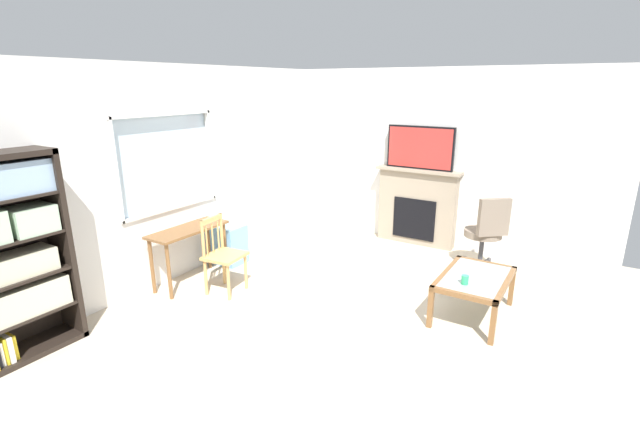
{
  "coord_description": "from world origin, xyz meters",
  "views": [
    {
      "loc": [
        -3.76,
        -2.05,
        2.36
      ],
      "look_at": [
        0.27,
        0.48,
        0.92
      ],
      "focal_mm": 25.29,
      "sensor_mm": 36.0,
      "label": 1
    }
  ],
  "objects_px": {
    "desk_under_window": "(189,238)",
    "fireplace": "(417,206)",
    "wooden_chair": "(222,254)",
    "plastic_drawer_unit": "(229,244)",
    "office_chair": "(487,230)",
    "tv": "(420,148)",
    "bookshelf": "(9,252)",
    "coffee_table": "(475,282)",
    "sippy_cup": "(465,280)"
  },
  "relations": [
    {
      "from": "plastic_drawer_unit",
      "to": "sippy_cup",
      "type": "relative_size",
      "value": 5.89
    },
    {
      "from": "fireplace",
      "to": "bookshelf",
      "type": "bearing_deg",
      "value": 157.8
    },
    {
      "from": "bookshelf",
      "to": "sippy_cup",
      "type": "xyz_separation_m",
      "value": [
        2.6,
        -3.22,
        -0.48
      ]
    },
    {
      "from": "tv",
      "to": "office_chair",
      "type": "xyz_separation_m",
      "value": [
        -0.5,
        -1.14,
        -0.92
      ]
    },
    {
      "from": "desk_under_window",
      "to": "wooden_chair",
      "type": "height_order",
      "value": "wooden_chair"
    },
    {
      "from": "bookshelf",
      "to": "coffee_table",
      "type": "height_order",
      "value": "bookshelf"
    },
    {
      "from": "wooden_chair",
      "to": "desk_under_window",
      "type": "bearing_deg",
      "value": 92.97
    },
    {
      "from": "plastic_drawer_unit",
      "to": "office_chair",
      "type": "relative_size",
      "value": 0.53
    },
    {
      "from": "plastic_drawer_unit",
      "to": "coffee_table",
      "type": "height_order",
      "value": "plastic_drawer_unit"
    },
    {
      "from": "plastic_drawer_unit",
      "to": "coffee_table",
      "type": "relative_size",
      "value": 0.53
    },
    {
      "from": "bookshelf",
      "to": "wooden_chair",
      "type": "xyz_separation_m",
      "value": [
        1.9,
        -0.62,
        -0.52
      ]
    },
    {
      "from": "wooden_chair",
      "to": "sippy_cup",
      "type": "distance_m",
      "value": 2.69
    },
    {
      "from": "tv",
      "to": "sippy_cup",
      "type": "relative_size",
      "value": 11.09
    },
    {
      "from": "desk_under_window",
      "to": "plastic_drawer_unit",
      "type": "relative_size",
      "value": 1.88
    },
    {
      "from": "coffee_table",
      "to": "sippy_cup",
      "type": "distance_m",
      "value": 0.28
    },
    {
      "from": "bookshelf",
      "to": "tv",
      "type": "distance_m",
      "value": 5.1
    },
    {
      "from": "bookshelf",
      "to": "wooden_chair",
      "type": "distance_m",
      "value": 2.06
    },
    {
      "from": "tv",
      "to": "bookshelf",
      "type": "bearing_deg",
      "value": 157.73
    },
    {
      "from": "wooden_chair",
      "to": "plastic_drawer_unit",
      "type": "distance_m",
      "value": 0.92
    },
    {
      "from": "tv",
      "to": "wooden_chair",
      "type": "bearing_deg",
      "value": 155.05
    },
    {
      "from": "bookshelf",
      "to": "office_chair",
      "type": "xyz_separation_m",
      "value": [
        4.2,
        -3.07,
        -0.43
      ]
    },
    {
      "from": "bookshelf",
      "to": "wooden_chair",
      "type": "height_order",
      "value": "bookshelf"
    },
    {
      "from": "bookshelf",
      "to": "office_chair",
      "type": "relative_size",
      "value": 1.83
    },
    {
      "from": "tv",
      "to": "plastic_drawer_unit",
      "type": "bearing_deg",
      "value": 138.37
    },
    {
      "from": "bookshelf",
      "to": "sippy_cup",
      "type": "bearing_deg",
      "value": -51.0
    },
    {
      "from": "coffee_table",
      "to": "sippy_cup",
      "type": "xyz_separation_m",
      "value": [
        -0.25,
        0.04,
        0.11
      ]
    },
    {
      "from": "desk_under_window",
      "to": "fireplace",
      "type": "distance_m",
      "value": 3.38
    },
    {
      "from": "plastic_drawer_unit",
      "to": "fireplace",
      "type": "height_order",
      "value": "fireplace"
    },
    {
      "from": "fireplace",
      "to": "sippy_cup",
      "type": "xyz_separation_m",
      "value": [
        -2.11,
        -1.29,
        -0.09
      ]
    },
    {
      "from": "wooden_chair",
      "to": "tv",
      "type": "distance_m",
      "value": 3.25
    },
    {
      "from": "fireplace",
      "to": "office_chair",
      "type": "height_order",
      "value": "fireplace"
    },
    {
      "from": "desk_under_window",
      "to": "tv",
      "type": "bearing_deg",
      "value": -32.72
    },
    {
      "from": "wooden_chair",
      "to": "fireplace",
      "type": "xyz_separation_m",
      "value": [
        2.82,
        -1.3,
        0.12
      ]
    },
    {
      "from": "desk_under_window",
      "to": "fireplace",
      "type": "bearing_deg",
      "value": -32.56
    },
    {
      "from": "bookshelf",
      "to": "plastic_drawer_unit",
      "type": "xyz_separation_m",
      "value": [
        2.6,
        -0.06,
        -0.72
      ]
    },
    {
      "from": "desk_under_window",
      "to": "coffee_table",
      "type": "xyz_separation_m",
      "value": [
        0.98,
        -3.16,
        -0.19
      ]
    },
    {
      "from": "desk_under_window",
      "to": "plastic_drawer_unit",
      "type": "height_order",
      "value": "desk_under_window"
    },
    {
      "from": "wooden_chair",
      "to": "plastic_drawer_unit",
      "type": "xyz_separation_m",
      "value": [
        0.7,
        0.56,
        -0.2
      ]
    },
    {
      "from": "plastic_drawer_unit",
      "to": "fireplace",
      "type": "bearing_deg",
      "value": -41.39
    },
    {
      "from": "fireplace",
      "to": "office_chair",
      "type": "distance_m",
      "value": 1.26
    },
    {
      "from": "wooden_chair",
      "to": "plastic_drawer_unit",
      "type": "bearing_deg",
      "value": 38.84
    },
    {
      "from": "fireplace",
      "to": "sippy_cup",
      "type": "relative_size",
      "value": 14.17
    },
    {
      "from": "desk_under_window",
      "to": "fireplace",
      "type": "relative_size",
      "value": 0.78
    },
    {
      "from": "wooden_chair",
      "to": "coffee_table",
      "type": "height_order",
      "value": "wooden_chair"
    },
    {
      "from": "bookshelf",
      "to": "fireplace",
      "type": "relative_size",
      "value": 1.43
    },
    {
      "from": "fireplace",
      "to": "coffee_table",
      "type": "relative_size",
      "value": 1.28
    },
    {
      "from": "fireplace",
      "to": "coffee_table",
      "type": "distance_m",
      "value": 2.3
    },
    {
      "from": "wooden_chair",
      "to": "plastic_drawer_unit",
      "type": "height_order",
      "value": "wooden_chair"
    },
    {
      "from": "office_chair",
      "to": "wooden_chair",
      "type": "bearing_deg",
      "value": 133.25
    },
    {
      "from": "coffee_table",
      "to": "tv",
      "type": "bearing_deg",
      "value": 35.95
    }
  ]
}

